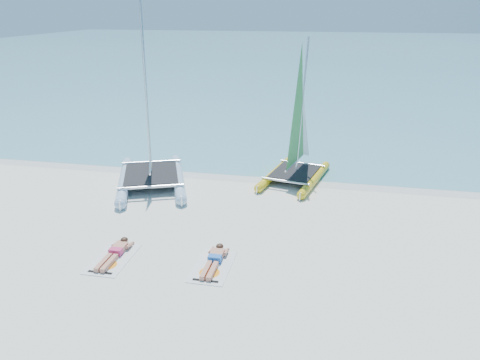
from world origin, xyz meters
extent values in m
plane|color=silver|center=(0.00, 0.00, 0.00)|extent=(140.00, 140.00, 0.00)
cube|color=#7CC3CE|center=(0.00, 63.00, 0.01)|extent=(140.00, 115.00, 0.01)
cube|color=beige|center=(0.00, 5.50, 0.00)|extent=(140.00, 1.40, 0.01)
cylinder|color=silver|center=(-4.84, 3.44, 0.21)|extent=(2.14, 4.62, 0.42)
cone|color=silver|center=(-5.81, 5.90, 0.21)|extent=(0.60, 0.72, 0.40)
cylinder|color=silver|center=(-2.85, 4.22, 0.21)|extent=(2.14, 4.62, 0.42)
cone|color=silver|center=(-3.81, 6.68, 0.21)|extent=(0.60, 0.72, 0.40)
cube|color=black|center=(-3.85, 3.83, 0.46)|extent=(2.88, 3.21, 0.03)
cylinder|color=silver|center=(-4.16, 4.63, 3.75)|extent=(0.55, 1.21, 6.61)
cylinder|color=#EFA719|center=(0.92, 5.63, 0.17)|extent=(1.12, 3.81, 0.34)
cone|color=#EFA719|center=(1.36, 7.70, 0.17)|extent=(0.42, 0.55, 0.32)
cylinder|color=#EFA719|center=(2.60, 5.28, 0.17)|extent=(1.12, 3.81, 0.34)
cone|color=#EFA719|center=(3.03, 7.34, 0.17)|extent=(0.42, 0.55, 0.32)
cube|color=black|center=(1.76, 5.46, 0.36)|extent=(2.05, 2.40, 0.03)
cylinder|color=silver|center=(1.90, 6.13, 2.99)|extent=(0.29, 1.00, 5.27)
cube|color=white|center=(-2.70, -2.04, 0.01)|extent=(1.00, 1.85, 0.02)
cube|color=tan|center=(-2.70, -1.61, 0.12)|extent=(0.36, 0.55, 0.17)
cube|color=#D53268|center=(-2.70, -1.81, 0.12)|extent=(0.37, 0.22, 0.17)
cube|color=tan|center=(-2.70, -2.41, 0.09)|extent=(0.31, 0.85, 0.13)
sphere|color=tan|center=(-2.70, -1.24, 0.16)|extent=(0.21, 0.21, 0.21)
ellipsoid|color=#321D12|center=(-2.70, -1.23, 0.20)|extent=(0.22, 0.24, 0.15)
cube|color=white|center=(0.21, -1.85, 0.01)|extent=(1.00, 1.85, 0.02)
cube|color=tan|center=(0.21, -1.42, 0.12)|extent=(0.36, 0.55, 0.17)
cube|color=blue|center=(0.21, -1.62, 0.12)|extent=(0.37, 0.22, 0.17)
cube|color=tan|center=(0.21, -2.22, 0.09)|extent=(0.31, 0.85, 0.13)
sphere|color=tan|center=(0.21, -1.05, 0.16)|extent=(0.21, 0.21, 0.21)
ellipsoid|color=#321D12|center=(0.21, -1.04, 0.20)|extent=(0.22, 0.24, 0.15)
camera|label=1|loc=(3.22, -12.74, 6.79)|focal=35.00mm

